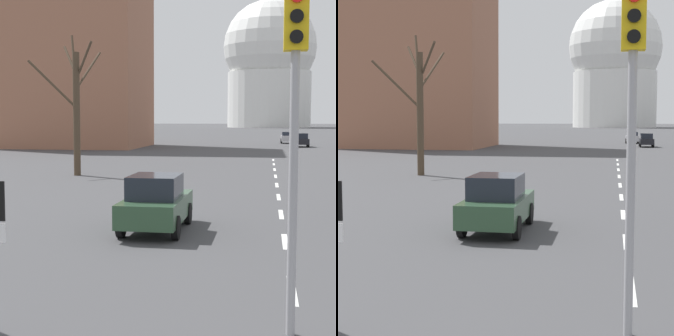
% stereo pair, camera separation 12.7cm
% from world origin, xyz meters
% --- Properties ---
extents(lane_stripe_1, '(0.16, 2.00, 0.01)m').
position_xyz_m(lane_stripe_1, '(0.00, 7.56, 0.00)').
color(lane_stripe_1, silver).
rests_on(lane_stripe_1, ground_plane).
extents(lane_stripe_2, '(0.16, 2.00, 0.01)m').
position_xyz_m(lane_stripe_2, '(0.00, 12.06, 0.00)').
color(lane_stripe_2, silver).
rests_on(lane_stripe_2, ground_plane).
extents(lane_stripe_3, '(0.16, 2.00, 0.01)m').
position_xyz_m(lane_stripe_3, '(0.00, 16.56, 0.00)').
color(lane_stripe_3, silver).
rests_on(lane_stripe_3, ground_plane).
extents(lane_stripe_4, '(0.16, 2.00, 0.01)m').
position_xyz_m(lane_stripe_4, '(0.00, 21.06, 0.00)').
color(lane_stripe_4, silver).
rests_on(lane_stripe_4, ground_plane).
extents(lane_stripe_5, '(0.16, 2.00, 0.01)m').
position_xyz_m(lane_stripe_5, '(0.00, 25.56, 0.00)').
color(lane_stripe_5, silver).
rests_on(lane_stripe_5, ground_plane).
extents(lane_stripe_6, '(0.16, 2.00, 0.01)m').
position_xyz_m(lane_stripe_6, '(0.00, 30.06, 0.00)').
color(lane_stripe_6, silver).
rests_on(lane_stripe_6, ground_plane).
extents(lane_stripe_7, '(0.16, 2.00, 0.01)m').
position_xyz_m(lane_stripe_7, '(0.00, 34.56, 0.00)').
color(lane_stripe_7, silver).
rests_on(lane_stripe_7, ground_plane).
extents(lane_stripe_8, '(0.16, 2.00, 0.01)m').
position_xyz_m(lane_stripe_8, '(0.00, 39.06, 0.00)').
color(lane_stripe_8, silver).
rests_on(lane_stripe_8, ground_plane).
extents(lane_stripe_9, '(0.16, 2.00, 0.01)m').
position_xyz_m(lane_stripe_9, '(0.00, 43.56, 0.00)').
color(lane_stripe_9, silver).
rests_on(lane_stripe_9, ground_plane).
extents(traffic_signal_centre_tall, '(1.68, 0.34, 5.47)m').
position_xyz_m(traffic_signal_centre_tall, '(0.31, 5.18, 4.14)').
color(traffic_signal_centre_tall, '#9E9EA3').
rests_on(traffic_signal_centre_tall, ground_plane).
extents(sedan_near_left, '(1.69, 3.91, 1.66)m').
position_xyz_m(sedan_near_left, '(3.62, 66.31, 0.83)').
color(sedan_near_left, black).
rests_on(sedan_near_left, ground_plane).
extents(sedan_near_right, '(1.78, 4.03, 1.60)m').
position_xyz_m(sedan_near_right, '(2.25, 76.35, 0.82)').
color(sedan_near_right, '#B7B7BC').
rests_on(sedan_near_right, ground_plane).
extents(sedan_mid_centre, '(1.77, 3.93, 1.72)m').
position_xyz_m(sedan_mid_centre, '(-3.81, 12.90, 0.86)').
color(sedan_mid_centre, '#2D4C33').
rests_on(sedan_mid_centre, ground_plane).
extents(bare_tree_left_near, '(4.52, 4.49, 8.52)m').
position_xyz_m(bare_tree_left_near, '(-11.81, 28.64, 4.25)').
color(bare_tree_left_near, '#473828').
rests_on(bare_tree_left_near, ground_plane).
extents(capitol_dome, '(36.92, 36.92, 52.16)m').
position_xyz_m(capitol_dome, '(0.00, 228.07, 25.40)').
color(capitol_dome, silver).
rests_on(capitol_dome, ground_plane).
extents(apartment_block_left, '(18.00, 14.00, 25.10)m').
position_xyz_m(apartment_block_left, '(-24.24, 62.15, 12.55)').
color(apartment_block_left, '#9E664C').
rests_on(apartment_block_left, ground_plane).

